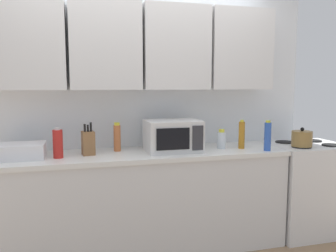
# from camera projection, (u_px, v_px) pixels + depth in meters

# --- Properties ---
(wall_back_with_cabinets) EXTENTS (3.42, 0.38, 2.60)m
(wall_back_with_cabinets) POSITION_uv_depth(u_px,v_px,m) (139.00, 76.00, 3.20)
(wall_back_with_cabinets) COLOR white
(wall_back_with_cabinets) RESTS_ON ground_plane
(counter_run) EXTENTS (2.55, 0.63, 0.90)m
(counter_run) POSITION_uv_depth(u_px,v_px,m) (145.00, 201.00, 3.11)
(counter_run) COLOR silver
(counter_run) RESTS_ON ground_plane
(stove_range) EXTENTS (0.76, 0.64, 0.91)m
(stove_range) POSITION_uv_depth(u_px,v_px,m) (305.00, 187.00, 3.52)
(stove_range) COLOR silver
(stove_range) RESTS_ON ground_plane
(kettle) EXTENTS (0.19, 0.19, 0.18)m
(kettle) POSITION_uv_depth(u_px,v_px,m) (302.00, 139.00, 3.27)
(kettle) COLOR olive
(kettle) RESTS_ON stove_range
(microwave) EXTENTS (0.48, 0.37, 0.28)m
(microwave) POSITION_uv_depth(u_px,v_px,m) (173.00, 136.00, 3.08)
(microwave) COLOR silver
(microwave) RESTS_ON counter_run
(dish_rack) EXTENTS (0.38, 0.30, 0.12)m
(dish_rack) POSITION_uv_depth(u_px,v_px,m) (20.00, 151.00, 2.79)
(dish_rack) COLOR silver
(dish_rack) RESTS_ON counter_run
(knife_block) EXTENTS (0.11, 0.13, 0.28)m
(knife_block) POSITION_uv_depth(u_px,v_px,m) (88.00, 143.00, 2.93)
(knife_block) COLOR brown
(knife_block) RESTS_ON counter_run
(bottle_clear_tall) EXTENTS (0.08, 0.08, 0.18)m
(bottle_clear_tall) POSITION_uv_depth(u_px,v_px,m) (221.00, 140.00, 3.22)
(bottle_clear_tall) COLOR silver
(bottle_clear_tall) RESTS_ON counter_run
(bottle_amber_vinegar) EXTENTS (0.06, 0.06, 0.27)m
(bottle_amber_vinegar) POSITION_uv_depth(u_px,v_px,m) (242.00, 135.00, 3.21)
(bottle_amber_vinegar) COLOR #AD701E
(bottle_amber_vinegar) RESTS_ON counter_run
(bottle_blue_cleaner) EXTENTS (0.06, 0.06, 0.28)m
(bottle_blue_cleaner) POSITION_uv_depth(u_px,v_px,m) (268.00, 136.00, 3.10)
(bottle_blue_cleaner) COLOR #2D56B7
(bottle_blue_cleaner) RESTS_ON counter_run
(bottle_red_sauce) EXTENTS (0.08, 0.08, 0.25)m
(bottle_red_sauce) POSITION_uv_depth(u_px,v_px,m) (58.00, 144.00, 2.80)
(bottle_red_sauce) COLOR red
(bottle_red_sauce) RESTS_ON counter_run
(bottle_spice_jar) EXTENTS (0.06, 0.06, 0.26)m
(bottle_spice_jar) POSITION_uv_depth(u_px,v_px,m) (117.00, 137.00, 3.09)
(bottle_spice_jar) COLOR #BC6638
(bottle_spice_jar) RESTS_ON counter_run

